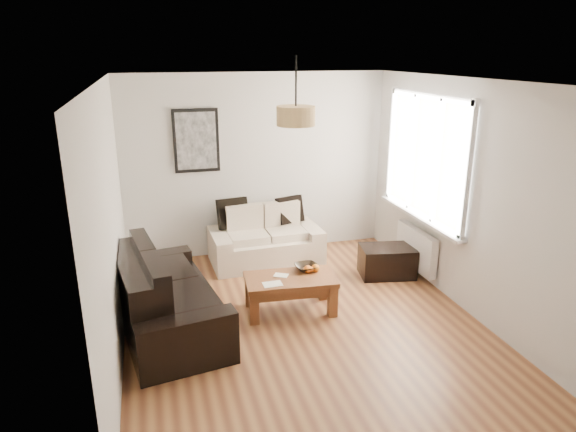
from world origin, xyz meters
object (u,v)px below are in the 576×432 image
object	(u,v)px
sofa_leather	(167,292)
coffee_table	(290,294)
loveseat_cream	(266,236)
ottoman	(387,261)

from	to	relation	value
sofa_leather	coffee_table	bearing A→B (deg)	-98.69
sofa_leather	coffee_table	distance (m)	1.39
loveseat_cream	coffee_table	world-z (taller)	loveseat_cream
loveseat_cream	ottoman	world-z (taller)	loveseat_cream
coffee_table	ottoman	distance (m)	1.62
ottoman	sofa_leather	bearing A→B (deg)	-168.21
loveseat_cream	sofa_leather	xyz separation A→B (m)	(-1.43, -1.50, 0.04)
loveseat_cream	sofa_leather	size ratio (longest dim) A/B	0.79
ottoman	coffee_table	bearing A→B (deg)	-158.71
loveseat_cream	sofa_leather	distance (m)	2.08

